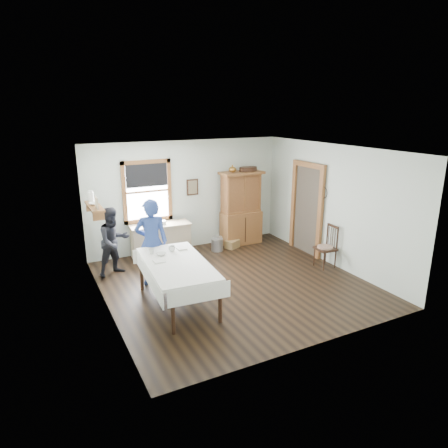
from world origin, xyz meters
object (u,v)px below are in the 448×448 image
(dining_table, at_px, (177,284))
(work_counter, at_px, (161,240))
(pail, at_px, (217,245))
(wicker_basket, at_px, (232,244))
(spindle_chair, at_px, (326,247))
(china_hutch, at_px, (241,208))
(figure_dark, at_px, (114,244))
(woman_blue, at_px, (152,245))

(dining_table, bearing_deg, work_counter, 78.37)
(pail, xyz_separation_m, wicker_basket, (0.43, 0.02, -0.06))
(work_counter, relative_size, spindle_chair, 1.47)
(china_hutch, height_order, wicker_basket, china_hutch)
(spindle_chair, height_order, figure_dark, figure_dark)
(work_counter, bearing_deg, china_hutch, 4.54)
(figure_dark, bearing_deg, spindle_chair, -40.02)
(work_counter, xyz_separation_m, china_hutch, (2.19, 0.00, 0.54))
(figure_dark, bearing_deg, woman_blue, -73.55)
(dining_table, bearing_deg, china_hutch, 42.71)
(spindle_chair, xyz_separation_m, wicker_basket, (-1.26, 2.05, -0.38))
(spindle_chair, xyz_separation_m, pail, (-1.69, 2.03, -0.32))
(spindle_chair, bearing_deg, china_hutch, 114.26)
(figure_dark, bearing_deg, work_counter, 7.19)
(dining_table, xyz_separation_m, woman_blue, (-0.12, 1.09, 0.40))
(china_hutch, bearing_deg, woman_blue, -153.92)
(china_hutch, bearing_deg, dining_table, -137.71)
(china_hutch, xyz_separation_m, spindle_chair, (0.87, -2.30, -0.47))
(dining_table, height_order, woman_blue, woman_blue)
(pail, relative_size, figure_dark, 0.23)
(woman_blue, relative_size, figure_dark, 1.20)
(wicker_basket, xyz_separation_m, woman_blue, (-2.44, -1.17, 0.71))
(china_hutch, bearing_deg, work_counter, 179.68)
(work_counter, xyz_separation_m, dining_table, (-0.51, -2.49, 0.01))
(work_counter, relative_size, pail, 4.45)
(work_counter, xyz_separation_m, wicker_basket, (1.80, -0.24, -0.30))
(china_hutch, bearing_deg, spindle_chair, -69.74)
(work_counter, relative_size, dining_table, 0.69)
(woman_blue, bearing_deg, dining_table, 109.28)
(figure_dark, bearing_deg, dining_table, -88.20)
(china_hutch, xyz_separation_m, pail, (-0.82, -0.26, -0.79))
(pail, relative_size, wicker_basket, 0.92)
(wicker_basket, bearing_deg, china_hutch, 32.03)
(work_counter, height_order, wicker_basket, work_counter)
(china_hutch, distance_m, pail, 1.17)
(spindle_chair, height_order, wicker_basket, spindle_chair)
(dining_table, distance_m, pail, 2.93)
(pail, bearing_deg, figure_dark, -173.17)
(figure_dark, bearing_deg, wicker_basket, -11.78)
(china_hutch, bearing_deg, figure_dark, -170.88)
(china_hutch, height_order, dining_table, china_hutch)
(china_hutch, relative_size, figure_dark, 1.39)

